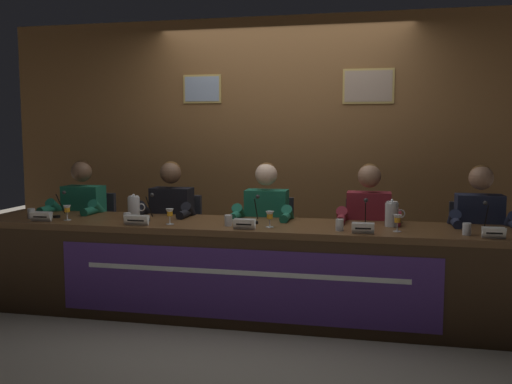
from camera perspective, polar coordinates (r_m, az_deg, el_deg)
name	(u,v)px	position (r m, az deg, el deg)	size (l,w,h in m)	color
ground_plane	(256,316)	(4.59, 0.00, -12.49)	(12.00, 12.00, 0.00)	gray
wall_back_panelled	(283,148)	(5.65, 2.82, 4.46)	(5.83, 0.14, 2.60)	brown
conference_table	(253,255)	(4.34, -0.35, -6.45)	(4.63, 0.74, 0.75)	brown
chair_far_left	(91,242)	(5.59, -16.46, -4.88)	(0.44, 0.44, 0.88)	black
panelist_far_left	(80,216)	(5.37, -17.56, -2.37)	(0.51, 0.48, 1.21)	black
nameplate_far_left	(41,217)	(4.83, -21.06, -2.35)	(0.17, 0.06, 0.08)	white
juice_glass_far_left	(67,210)	(4.82, -18.72, -1.73)	(0.06, 0.06, 0.12)	white
water_cup_far_left	(31,214)	(5.02, -21.95, -2.10)	(0.06, 0.06, 0.08)	silver
microphone_far_left	(59,208)	(5.03, -19.44, -1.58)	(0.06, 0.17, 0.22)	black
chair_left	(177,245)	(5.23, -8.06, -5.43)	(0.44, 0.44, 0.88)	black
panelist_left	(169,219)	(5.00, -8.89, -2.77)	(0.51, 0.48, 1.21)	black
nameplate_left	(137,220)	(4.41, -12.09, -2.83)	(0.19, 0.06, 0.08)	white
juice_glass_left	(170,213)	(4.41, -8.79, -2.18)	(0.06, 0.06, 0.12)	white
water_cup_left	(127,219)	(4.53, -12.99, -2.66)	(0.06, 0.06, 0.08)	silver
microphone_left	(148,211)	(4.64, -10.93, -1.96)	(0.06, 0.17, 0.22)	black
chair_center	(269,250)	(5.01, 1.34, -5.90)	(0.44, 0.44, 0.88)	black
panelist_center	(265,223)	(4.76, 0.90, -3.14)	(0.51, 0.48, 1.21)	black
nameplate_center	(244,224)	(4.14, -1.21, -3.29)	(0.16, 0.06, 0.08)	white
juice_glass_center	(270,216)	(4.22, 1.42, -2.47)	(0.06, 0.06, 0.12)	white
water_cup_center	(228,221)	(4.30, -2.84, -2.97)	(0.06, 0.06, 0.08)	silver
microphone_center	(255,214)	(4.43, -0.05, -2.22)	(0.06, 0.17, 0.22)	black
chair_right	(368,254)	(4.92, 11.35, -6.22)	(0.44, 0.44, 0.88)	black
panelist_right	(368,226)	(4.68, 11.39, -3.43)	(0.51, 0.48, 1.21)	black
nameplate_right	(363,228)	(4.04, 10.86, -3.64)	(0.16, 0.06, 0.08)	white
juice_glass_right	(397,220)	(4.17, 14.24, -2.78)	(0.06, 0.06, 0.12)	white
water_cup_right	(340,225)	(4.13, 8.52, -3.40)	(0.06, 0.06, 0.08)	silver
microphone_right	(365,218)	(4.27, 11.09, -2.64)	(0.06, 0.17, 0.22)	black
chair_far_right	(475,259)	(4.99, 21.40, -6.36)	(0.44, 0.44, 0.88)	black
panelist_far_right	(480,230)	(4.75, 21.92, -3.62)	(0.51, 0.48, 1.21)	black
nameplate_far_right	(494,233)	(4.11, 23.10, -3.86)	(0.15, 0.06, 0.08)	white
water_cup_far_right	(467,230)	(4.19, 20.71, -3.61)	(0.06, 0.06, 0.08)	silver
microphone_far_right	(487,222)	(4.36, 22.48, -2.81)	(0.06, 0.17, 0.22)	black
water_pitcher_left_side	(134,208)	(4.74, -12.35, -1.56)	(0.15, 0.10, 0.21)	silver
water_pitcher_right_side	(392,214)	(4.39, 13.69, -2.20)	(0.15, 0.10, 0.21)	silver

